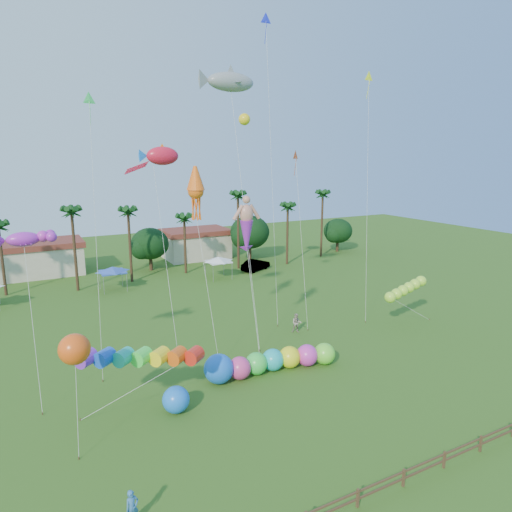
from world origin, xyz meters
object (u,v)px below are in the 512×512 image
spectator_b (297,323)px  caterpillar_inflatable (267,362)px  blue_ball (176,400)px  car_b (256,265)px  spectator_a (132,508)px

spectator_b → caterpillar_inflatable: caterpillar_inflatable is taller
caterpillar_inflatable → blue_ball: caterpillar_inflatable is taller
spectator_b → blue_ball: size_ratio=1.05×
car_b → spectator_a: 48.16m
spectator_b → blue_ball: (-14.65, -8.02, -0.04)m
spectator_a → blue_ball: bearing=44.8°
spectator_b → blue_ball: bearing=-121.3°
caterpillar_inflatable → blue_ball: (-8.00, -2.04, -0.04)m
car_b → spectator_b: spectator_b is taller
spectator_a → blue_ball: size_ratio=0.97×
caterpillar_inflatable → spectator_a: bearing=-135.2°
spectator_b → car_b: bearing=101.0°
spectator_a → caterpillar_inflatable: size_ratio=0.16×
car_b → caterpillar_inflatable: size_ratio=0.46×
car_b → blue_ball: bearing=118.2°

